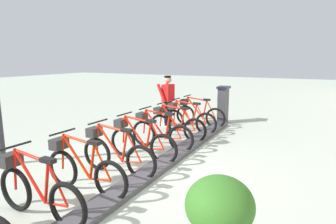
% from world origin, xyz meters
% --- Properties ---
extents(ground_plane, '(60.00, 60.00, 0.00)m').
position_xyz_m(ground_plane, '(0.00, 0.00, 0.00)').
color(ground_plane, '#B2BCAB').
extents(dock_rail_base, '(0.44, 9.64, 0.10)m').
position_xyz_m(dock_rail_base, '(0.00, 0.00, 0.05)').
color(dock_rail_base, '#47474C').
rests_on(dock_rail_base, ground).
extents(payment_kiosk, '(0.36, 0.52, 1.28)m').
position_xyz_m(payment_kiosk, '(0.05, -5.13, 0.67)').
color(payment_kiosk, '#38383D').
rests_on(payment_kiosk, ground).
extents(bike_docked_0, '(1.72, 0.54, 1.02)m').
position_xyz_m(bike_docked_0, '(0.62, -4.22, 0.43)').
color(bike_docked_0, black).
rests_on(bike_docked_0, ground).
extents(bike_docked_1, '(1.72, 0.54, 1.02)m').
position_xyz_m(bike_docked_1, '(0.62, -3.34, 0.43)').
color(bike_docked_1, black).
rests_on(bike_docked_1, ground).
extents(bike_docked_2, '(1.72, 0.54, 1.02)m').
position_xyz_m(bike_docked_2, '(0.62, -2.45, 0.43)').
color(bike_docked_2, black).
rests_on(bike_docked_2, ground).
extents(bike_docked_3, '(1.72, 0.54, 1.02)m').
position_xyz_m(bike_docked_3, '(0.62, -1.57, 0.43)').
color(bike_docked_3, black).
rests_on(bike_docked_3, ground).
extents(bike_docked_4, '(1.72, 0.54, 1.02)m').
position_xyz_m(bike_docked_4, '(0.62, -0.68, 0.43)').
color(bike_docked_4, black).
rests_on(bike_docked_4, ground).
extents(bike_docked_5, '(1.72, 0.54, 1.02)m').
position_xyz_m(bike_docked_5, '(0.62, 0.20, 0.43)').
color(bike_docked_5, black).
rests_on(bike_docked_5, ground).
extents(bike_docked_6, '(1.72, 0.54, 1.02)m').
position_xyz_m(bike_docked_6, '(0.62, 1.08, 0.43)').
color(bike_docked_6, black).
rests_on(bike_docked_6, ground).
extents(bike_docked_7, '(1.72, 0.54, 1.02)m').
position_xyz_m(bike_docked_7, '(0.62, 1.97, 0.43)').
color(bike_docked_7, black).
rests_on(bike_docked_7, ground).
extents(worker_near_rack, '(0.51, 0.65, 1.66)m').
position_xyz_m(worker_near_rack, '(1.57, -3.89, 0.91)').
color(worker_near_rack, white).
rests_on(worker_near_rack, ground).
extents(planter_bush, '(0.76, 0.76, 0.97)m').
position_xyz_m(planter_bush, '(-1.88, 1.61, 0.54)').
color(planter_bush, '#59544C').
rests_on(planter_bush, ground).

